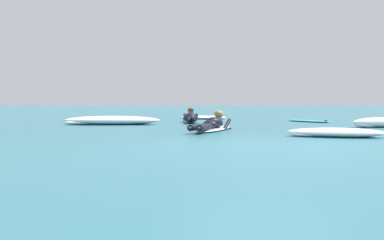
% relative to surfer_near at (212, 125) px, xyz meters
% --- Properties ---
extents(ground_plane, '(120.00, 120.00, 0.00)m').
position_rel_surfer_near_xyz_m(ground_plane, '(1.27, 6.37, -0.14)').
color(ground_plane, '#2D6B7A').
extents(surfer_near, '(0.90, 2.73, 0.54)m').
position_rel_surfer_near_xyz_m(surfer_near, '(0.00, 0.00, 0.00)').
color(surfer_near, silver).
rests_on(surfer_near, ground).
extents(surfer_far, '(0.90, 2.57, 0.54)m').
position_rel_surfer_near_xyz_m(surfer_far, '(-1.28, 4.29, 0.00)').
color(surfer_far, '#2DB2D1').
rests_on(surfer_far, ground).
extents(drifting_surfboard, '(1.71, 1.86, 0.16)m').
position_rel_surfer_near_xyz_m(drifting_surfboard, '(2.72, 5.35, -0.10)').
color(drifting_surfboard, '#2DB2D1').
rests_on(drifting_surfboard, ground).
extents(whitewater_front, '(1.92, 1.25, 0.13)m').
position_rel_surfer_near_xyz_m(whitewater_front, '(-1.29, 7.35, -0.08)').
color(whitewater_front, white).
rests_on(whitewater_front, ground).
extents(whitewater_mid_left, '(1.97, 0.85, 0.19)m').
position_rel_surfer_near_xyz_m(whitewater_mid_left, '(2.69, -1.43, -0.05)').
color(whitewater_mid_left, white).
rests_on(whitewater_mid_left, ground).
extents(whitewater_mid_right, '(1.94, 1.24, 0.28)m').
position_rel_surfer_near_xyz_m(whitewater_mid_right, '(4.47, 2.30, -0.01)').
color(whitewater_mid_right, white).
rests_on(whitewater_mid_right, ground).
extents(whitewater_back, '(3.07, 1.48, 0.27)m').
position_rel_surfer_near_xyz_m(whitewater_back, '(-3.41, 2.40, -0.01)').
color(whitewater_back, white).
rests_on(whitewater_back, ground).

